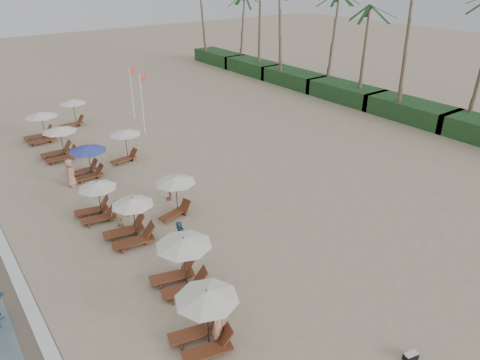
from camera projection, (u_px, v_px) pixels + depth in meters
ground at (273, 237)px, 22.26m from camera, size 160.00×160.00×0.00m
shrub_hedge at (345, 92)px, 44.08m from camera, size 3.20×53.00×1.60m
lounger_station_0 at (203, 318)px, 15.43m from camera, size 2.55×2.32×2.39m
lounger_station_1 at (180, 263)px, 18.34m from camera, size 2.69×2.40×2.38m
lounger_station_2 at (129, 222)px, 21.58m from camera, size 2.61×2.28×2.29m
lounger_station_3 at (95, 201)px, 23.53m from camera, size 2.44×2.13×2.09m
lounger_station_4 at (86, 160)px, 28.08m from camera, size 2.57×2.41×2.09m
lounger_station_5 at (58, 143)px, 30.71m from camera, size 2.73×2.38×2.31m
lounger_station_6 at (40, 127)px, 33.75m from camera, size 2.78×2.44×2.30m
inland_station_0 at (175, 190)px, 23.64m from camera, size 2.54×2.24×2.22m
inland_station_1 at (124, 141)px, 30.25m from camera, size 2.56×2.24×2.22m
inland_station_2 at (72, 110)px, 36.87m from camera, size 2.63×2.24×2.22m
beachgoer_near at (218, 324)px, 15.68m from camera, size 0.80×0.71×1.85m
beachgoer_mid_a at (179, 236)px, 21.01m from camera, size 0.81×0.67×1.52m
beachgoer_mid_b at (119, 213)px, 22.85m from camera, size 1.14×1.13×1.58m
beachgoer_far_a at (169, 188)px, 25.48m from camera, size 0.78×0.97×1.54m
beachgoer_far_b at (70, 173)px, 26.97m from camera, size 0.94×1.05×1.80m
duffel_bag at (411, 356)px, 15.34m from camera, size 0.57×0.37×0.29m
flag_pole_near at (142, 102)px, 34.35m from camera, size 0.59×0.08×4.87m
flag_pole_far at (132, 90)px, 38.07m from camera, size 0.60×0.08×4.61m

